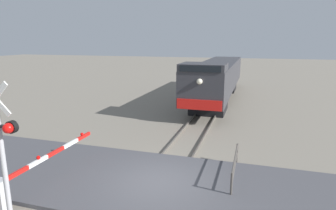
{
  "coord_description": "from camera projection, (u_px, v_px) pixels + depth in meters",
  "views": [
    {
      "loc": [
        3.21,
        -9.36,
        5.33
      ],
      "look_at": [
        -0.98,
        4.51,
        2.05
      ],
      "focal_mm": 30.94,
      "sensor_mm": 36.0,
      "label": 1
    }
  ],
  "objects": [
    {
      "name": "ground_plane",
      "position": [
        158.0,
        185.0,
        10.82
      ],
      "size": [
        160.0,
        160.0,
        0.0
      ],
      "primitive_type": "plane",
      "color": "gray"
    },
    {
      "name": "rail_track_left",
      "position": [
        140.0,
        181.0,
        11.01
      ],
      "size": [
        0.08,
        80.0,
        0.15
      ],
      "primitive_type": "cube",
      "color": "#59544C",
      "rests_on": "ground_plane"
    },
    {
      "name": "rail_track_right",
      "position": [
        177.0,
        186.0,
        10.6
      ],
      "size": [
        0.08,
        80.0,
        0.15
      ],
      "primitive_type": "cube",
      "color": "#59544C",
      "rests_on": "ground_plane"
    },
    {
      "name": "road_surface",
      "position": [
        158.0,
        184.0,
        10.81
      ],
      "size": [
        36.0,
        5.26,
        0.15
      ],
      "primitive_type": "cube",
      "color": "#47474C",
      "rests_on": "ground_plane"
    },
    {
      "name": "locomotive",
      "position": [
        218.0,
        77.0,
        25.91
      ],
      "size": [
        2.98,
        18.07,
        3.86
      ],
      "color": "black",
      "rests_on": "ground_plane"
    },
    {
      "name": "crossing_signal",
      "position": [
        0.0,
        140.0,
        7.8
      ],
      "size": [
        1.18,
        0.33,
        4.3
      ],
      "color": "#ADADB2",
      "rests_on": "ground_plane"
    },
    {
      "name": "crossing_gate",
      "position": [
        17.0,
        182.0,
        9.39
      ],
      "size": [
        0.36,
        5.52,
        1.32
      ],
      "color": "silver",
      "rests_on": "ground_plane"
    },
    {
      "name": "guard_railing",
      "position": [
        235.0,
        164.0,
        11.17
      ],
      "size": [
        0.08,
        3.0,
        0.95
      ],
      "color": "#4C4742",
      "rests_on": "ground_plane"
    }
  ]
}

